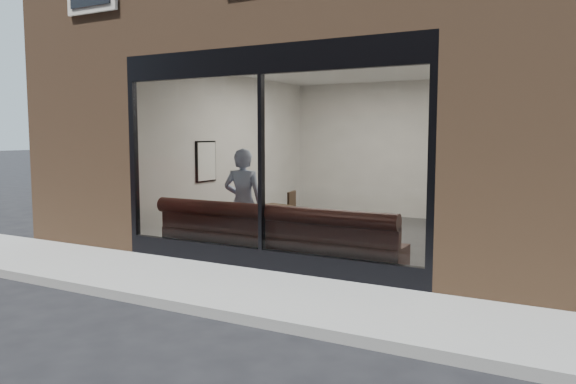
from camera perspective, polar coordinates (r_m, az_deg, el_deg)
The scene contains 21 objects.
ground at distance 6.66m, azimuth -12.13°, elevation -11.35°, with size 120.00×120.00×0.00m, color black.
sidewalk_near at distance 7.41m, azimuth -6.99°, elevation -9.44°, with size 40.00×2.00×0.01m, color gray.
kerb_near at distance 6.61m, azimuth -12.43°, elevation -10.95°, with size 40.00×0.10×0.12m, color gray.
host_building_pier_left at distance 15.06m, azimuth -3.00°, elevation 4.49°, with size 2.50×12.00×3.20m, color brown.
host_building_pier_right at distance 12.79m, azimuth 26.91°, elevation 3.63°, with size 2.50×12.00×3.20m, color brown.
host_building_backfill at distance 16.34m, azimuth 14.02°, elevation 4.43°, with size 5.00×6.00×3.20m, color brown.
cafe_floor at distance 10.82m, azimuth 5.56°, elevation -4.48°, with size 6.00×6.00×0.00m, color #2D2D30.
cafe_ceiling at distance 10.72m, azimuth 5.73°, elevation 12.44°, with size 6.00×6.00×0.00m, color white.
cafe_wall_back at distance 13.45m, azimuth 10.70°, elevation 4.23°, with size 5.00×5.00×0.00m, color silver.
cafe_wall_left at distance 11.86m, azimuth -5.50°, elevation 4.11°, with size 6.00×6.00×0.00m, color silver.
cafe_wall_right at distance 9.94m, azimuth 18.97°, elevation 3.48°, with size 6.00×6.00×0.00m, color silver.
storefront_kick at distance 8.22m, azimuth -2.68°, elevation -6.84°, with size 5.00×0.10×0.30m, color black.
storefront_header at distance 8.09m, azimuth -2.78°, elevation 13.26°, with size 5.00×0.10×0.40m, color black.
storefront_mullion at distance 8.03m, azimuth -2.72°, elevation 2.95°, with size 0.06×0.10×2.50m, color black.
storefront_glass at distance 8.01m, azimuth -2.84°, elevation 2.94°, with size 4.80×4.80×0.00m, color white.
banquette at distance 8.54m, azimuth -1.27°, elevation -5.84°, with size 4.00×0.55×0.45m, color #361713.
person at distance 8.98m, azimuth -4.57°, elevation -1.10°, with size 0.64×0.42×1.74m, color #A3B5DA.
cafe_table_left at distance 9.51m, azimuth -1.60°, elevation -1.49°, with size 0.56×0.56×0.04m, color black.
cafe_table_right at distance 8.62m, azimuth 4.62°, elevation -2.27°, with size 0.56×0.56×0.04m, color black.
cafe_chair_left at distance 10.13m, azimuth -0.67°, elevation -3.90°, with size 0.42×0.42×0.04m, color black.
wall_poster at distance 11.03m, azimuth -8.27°, elevation 3.09°, with size 0.02×0.55×0.74m, color white.
Camera 1 is at (4.21, -4.78, 1.96)m, focal length 35.00 mm.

